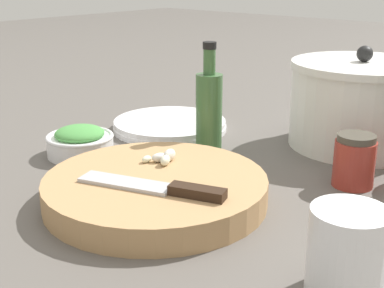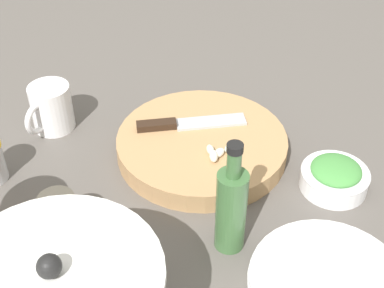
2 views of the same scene
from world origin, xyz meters
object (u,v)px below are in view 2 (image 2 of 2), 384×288
(herb_bowl, at_px, (335,176))
(plate_stack, at_px, (328,283))
(coffee_mug, at_px, (51,108))
(chef_knife, at_px, (185,123))
(cutting_board, at_px, (202,145))
(honey_jar, at_px, (59,218))
(garlic_cloves, at_px, (216,153))
(oil_bottle, at_px, (231,208))

(herb_bowl, xyz_separation_m, plate_stack, (0.01, 0.21, -0.01))
(coffee_mug, bearing_deg, plate_stack, 150.81)
(chef_knife, bearing_deg, plate_stack, 22.86)
(cutting_board, xyz_separation_m, coffee_mug, (0.30, -0.03, 0.03))
(chef_knife, xyz_separation_m, plate_stack, (-0.26, 0.29, -0.03))
(honey_jar, bearing_deg, chef_knife, -118.35)
(garlic_cloves, distance_m, plate_stack, 0.29)
(cutting_board, height_order, honey_jar, honey_jar)
(herb_bowl, height_order, plate_stack, herb_bowl)
(herb_bowl, bearing_deg, honey_jar, 23.86)
(garlic_cloves, distance_m, coffee_mug, 0.34)
(garlic_cloves, distance_m, honey_jar, 0.28)
(plate_stack, relative_size, honey_jar, 2.85)
(chef_knife, bearing_deg, oil_bottle, 6.78)
(cutting_board, xyz_separation_m, garlic_cloves, (-0.03, 0.05, 0.03))
(garlic_cloves, bearing_deg, cutting_board, -56.95)
(cutting_board, xyz_separation_m, oil_bottle, (-0.08, 0.21, 0.06))
(chef_knife, bearing_deg, garlic_cloves, 22.70)
(plate_stack, bearing_deg, garlic_cloves, -48.30)
(garlic_cloves, bearing_deg, coffee_mug, -13.09)
(herb_bowl, relative_size, oil_bottle, 0.60)
(cutting_board, height_order, coffee_mug, coffee_mug)
(herb_bowl, bearing_deg, garlic_cloves, -0.71)
(plate_stack, height_order, oil_bottle, oil_bottle)
(chef_knife, bearing_deg, herb_bowl, 54.71)
(plate_stack, bearing_deg, chef_knife, -48.36)
(garlic_cloves, xyz_separation_m, honey_jar, (0.21, 0.18, -0.01))
(plate_stack, bearing_deg, oil_bottle, -20.88)
(cutting_board, bearing_deg, garlic_cloves, 123.05)
(cutting_board, bearing_deg, coffee_mug, -5.26)
(garlic_cloves, xyz_separation_m, herb_bowl, (-0.20, 0.00, -0.02))
(honey_jar, bearing_deg, herb_bowl, -156.14)
(chef_knife, xyz_separation_m, honey_jar, (0.14, 0.26, -0.00))
(chef_knife, bearing_deg, cutting_board, 33.21)
(garlic_cloves, xyz_separation_m, oil_bottle, (-0.04, 0.16, 0.03))
(garlic_cloves, bearing_deg, oil_bottle, 105.48)
(honey_jar, height_order, oil_bottle, oil_bottle)
(cutting_board, height_order, chef_knife, chef_knife)
(cutting_board, relative_size, honey_jar, 3.89)
(plate_stack, distance_m, oil_bottle, 0.17)
(cutting_board, distance_m, plate_stack, 0.34)
(herb_bowl, height_order, oil_bottle, oil_bottle)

